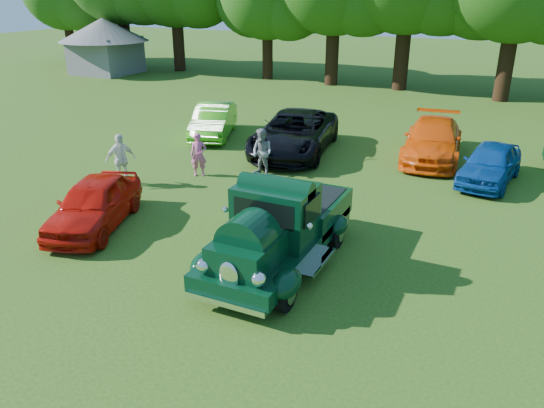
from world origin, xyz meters
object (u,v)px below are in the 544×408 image
at_px(gazebo, 104,40).
at_px(red_convertible, 94,204).
at_px(back_car_blue, 490,164).
at_px(spectator_grey, 262,152).
at_px(spectator_pink, 199,155).
at_px(spectator_white, 121,160).
at_px(back_car_lime, 214,121).
at_px(back_car_black, 294,133).
at_px(back_car_orange, 433,140).
at_px(hero_pickup, 280,229).

bearing_deg(gazebo, red_convertible, -49.11).
height_order(back_car_blue, spectator_grey, spectator_grey).
height_order(spectator_grey, gazebo, gazebo).
relative_size(spectator_pink, spectator_white, 0.87).
height_order(red_convertible, spectator_grey, spectator_grey).
height_order(back_car_lime, back_car_black, back_car_black).
relative_size(back_car_orange, spectator_grey, 3.06).
height_order(red_convertible, back_car_black, back_car_black).
relative_size(hero_pickup, spectator_white, 3.03).
xyz_separation_m(hero_pickup, gazebo, (-23.70, 20.93, 1.53)).
bearing_deg(spectator_pink, hero_pickup, -71.91).
height_order(hero_pickup, red_convertible, hero_pickup).
distance_m(back_car_lime, spectator_grey, 5.49).
height_order(hero_pickup, spectator_grey, hero_pickup).
relative_size(spectator_grey, gazebo, 0.25).
xyz_separation_m(red_convertible, back_car_lime, (-1.95, 9.32, 0.02)).
xyz_separation_m(back_car_black, spectator_grey, (0.04, -2.88, 0.02)).
relative_size(back_car_lime, spectator_pink, 2.79).
xyz_separation_m(back_car_black, gazebo, (-20.48, 12.61, 1.61)).
bearing_deg(back_car_black, red_convertible, -113.00).
height_order(back_car_black, gazebo, gazebo).
xyz_separation_m(back_car_blue, gazebo, (-27.61, 12.92, 1.76)).
xyz_separation_m(spectator_grey, spectator_white, (-3.69, -2.83, 0.05)).
relative_size(back_car_lime, spectator_grey, 2.57).
bearing_deg(red_convertible, back_car_blue, 22.65).
relative_size(back_car_lime, back_car_black, 0.73).
height_order(red_convertible, back_car_lime, back_car_lime).
height_order(back_car_lime, spectator_pink, spectator_pink).
bearing_deg(back_car_black, spectator_grey, -98.15).
bearing_deg(back_car_black, gazebo, 139.35).
height_order(hero_pickup, spectator_white, hero_pickup).
xyz_separation_m(back_car_lime, back_car_black, (4.09, -0.74, 0.11)).
distance_m(hero_pickup, back_car_lime, 11.63).
bearing_deg(back_car_lime, red_convertible, -99.03).
relative_size(hero_pickup, gazebo, 0.81).
xyz_separation_m(red_convertible, back_car_orange, (7.08, 10.11, 0.06)).
bearing_deg(back_car_lime, back_car_blue, -26.18).
distance_m(back_car_black, spectator_white, 6.78).
relative_size(hero_pickup, back_car_blue, 1.37).
distance_m(red_convertible, back_car_black, 8.84).
distance_m(red_convertible, gazebo, 28.09).
bearing_deg(back_car_orange, spectator_white, -145.60).
distance_m(back_car_blue, gazebo, 30.53).
distance_m(back_car_blue, spectator_grey, 7.53).
xyz_separation_m(back_car_black, back_car_blue, (7.12, -0.30, -0.15)).
xyz_separation_m(back_car_orange, back_car_blue, (2.17, -1.83, -0.07)).
bearing_deg(spectator_white, spectator_grey, -25.39).
xyz_separation_m(spectator_grey, gazebo, (-20.53, 15.49, 1.60)).
height_order(back_car_black, back_car_orange, back_car_black).
bearing_deg(red_convertible, spectator_white, 98.61).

